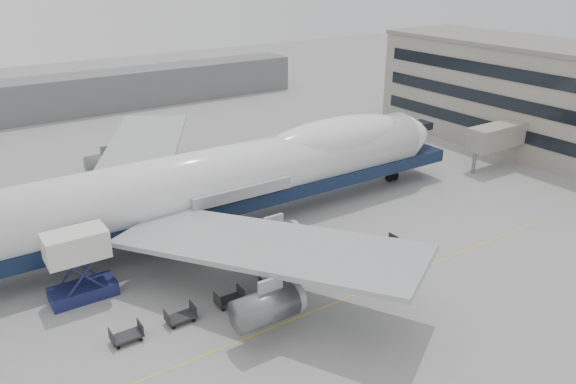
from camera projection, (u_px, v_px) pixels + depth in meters
ground at (281, 277)px, 50.69m from camera, size 260.00×260.00×0.00m
apron_line at (321, 308)px, 46.08m from camera, size 60.00×0.15×0.01m
hangar at (14, 102)px, 97.92m from camera, size 110.00×8.00×7.00m
airliner at (223, 178)px, 58.07m from camera, size 67.00×55.30×19.98m
catering_truck at (79, 262)px, 46.30m from camera, size 5.41×3.80×6.19m
dolly_0 at (127, 335)px, 41.94m from camera, size 2.30×1.35×1.30m
dolly_1 at (181, 316)px, 44.18m from camera, size 2.30×1.35×1.30m
dolly_2 at (229, 299)px, 46.41m from camera, size 2.30×1.35×1.30m
dolly_3 at (274, 284)px, 48.65m from camera, size 2.30×1.35×1.30m
dolly_4 at (314, 269)px, 50.88m from camera, size 2.30×1.35×1.30m
dolly_5 at (351, 256)px, 53.12m from camera, size 2.30×1.35×1.30m
dolly_6 at (385, 244)px, 55.35m from camera, size 2.30×1.35×1.30m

